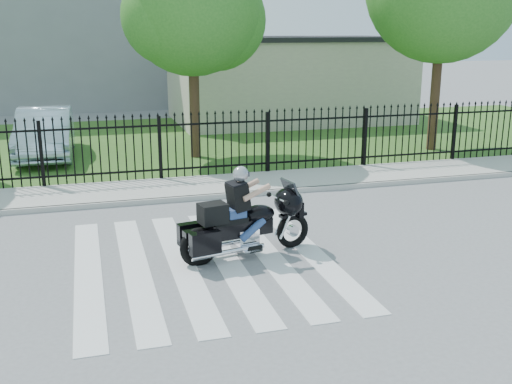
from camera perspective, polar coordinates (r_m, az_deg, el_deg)
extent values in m
plane|color=slate|center=(10.76, -4.93, -6.68)|extent=(120.00, 120.00, 0.00)
cube|color=#ADAAA3|center=(15.44, -8.54, 0.26)|extent=(40.00, 2.00, 0.12)
cube|color=#ADAAA3|center=(14.48, -8.01, -0.73)|extent=(40.00, 0.12, 0.12)
cube|color=#30521C|center=(22.25, -10.95, 4.61)|extent=(40.00, 12.00, 0.02)
cube|color=black|center=(16.33, -9.04, 2.11)|extent=(26.00, 0.04, 0.05)
cube|color=black|center=(16.11, -9.22, 6.27)|extent=(26.00, 0.04, 0.05)
cylinder|color=#382316|center=(19.20, -5.90, 9.40)|extent=(0.32, 0.32, 4.16)
sphere|color=#2A6C1E|center=(19.12, -6.12, 17.17)|extent=(4.20, 4.20, 4.20)
cylinder|color=#382316|center=(21.18, 16.79, 10.25)|extent=(0.32, 0.32, 4.80)
cube|color=beige|center=(27.38, 3.02, 10.49)|extent=(10.00, 6.00, 3.50)
cube|color=black|center=(27.29, 3.08, 14.36)|extent=(10.20, 6.20, 0.20)
torus|color=black|center=(11.37, 3.51, -3.69)|extent=(0.69, 0.26, 0.68)
torus|color=black|center=(10.56, -5.45, -5.23)|extent=(0.73, 0.29, 0.72)
cube|color=black|center=(10.79, -1.62, -3.51)|extent=(1.29, 0.49, 0.29)
ellipsoid|color=black|center=(10.89, 0.22, -2.08)|extent=(0.67, 0.51, 0.32)
cube|color=black|center=(10.65, -2.58, -2.71)|extent=(0.69, 0.44, 0.10)
cube|color=silver|center=(10.91, -0.92, -4.22)|extent=(0.44, 0.37, 0.29)
ellipsoid|color=black|center=(11.15, 3.12, -0.95)|extent=(0.66, 0.80, 0.53)
cube|color=black|center=(10.48, -4.14, -2.04)|extent=(0.54, 0.46, 0.35)
cube|color=navy|center=(10.66, -2.01, -2.02)|extent=(0.39, 0.36, 0.18)
sphere|color=#A2A4A9|center=(10.53, -1.47, 1.73)|extent=(0.28, 0.28, 0.28)
imported|color=silver|center=(20.41, -19.44, 5.33)|extent=(1.73, 4.76, 1.56)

